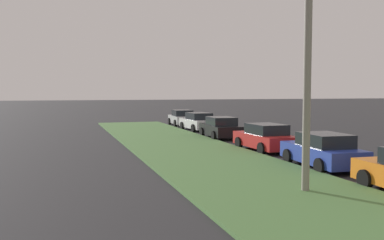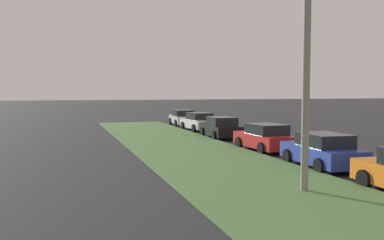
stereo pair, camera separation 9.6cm
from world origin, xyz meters
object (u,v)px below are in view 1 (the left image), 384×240
Objects in this scene: parked_car_red at (265,138)px; parked_car_white at (198,122)px; parked_car_blue at (323,151)px; parked_car_black at (221,128)px; streetlight at (318,54)px; parked_car_silver at (182,118)px.

parked_car_red and parked_car_white have the same top height.
parked_car_blue is 17.83m from parked_car_white.
parked_car_blue is at bearing 176.09° from parked_car_white.
parked_car_white is (5.88, -0.28, 0.00)m from parked_car_black.
streetlight is at bearing 168.62° from parked_car_white.
parked_car_blue is at bearing -177.71° from parked_car_silver.
parked_car_white and parked_car_silver have the same top height.
parked_car_silver is at bearing -4.29° from parked_car_white.
parked_car_blue and parked_car_red have the same top height.
parked_car_white is 5.28m from parked_car_silver.
streetlight is (-27.05, 3.22, 3.67)m from parked_car_silver.
parked_car_blue is 23.11m from parked_car_silver.
parked_car_red is 0.99× the size of parked_car_silver.
parked_car_black is (6.57, 0.07, 0.00)m from parked_car_red.
parked_car_black is at bearing -10.13° from streetlight.
streetlight reaches higher than parked_car_white.
parked_car_white is (17.83, -0.22, 0.00)m from parked_car_blue.
parked_car_silver is (17.72, -0.31, 0.00)m from parked_car_red.
parked_car_red is at bearing -177.94° from parked_car_silver.
parked_car_blue is 1.00× the size of parked_car_silver.
parked_car_white is at bearing -0.85° from parked_car_black.
streetlight is at bearing 176.28° from parked_car_silver.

